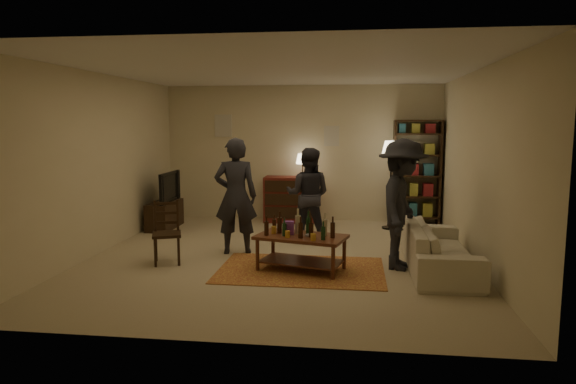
% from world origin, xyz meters
% --- Properties ---
extents(floor, '(6.00, 6.00, 0.00)m').
position_xyz_m(floor, '(0.00, 0.00, 0.00)').
color(floor, '#C6B793').
rests_on(floor, ground).
extents(room_shell, '(6.00, 6.00, 6.00)m').
position_xyz_m(room_shell, '(-0.65, 2.98, 1.81)').
color(room_shell, beige).
rests_on(room_shell, ground).
extents(rug, '(2.20, 1.50, 0.01)m').
position_xyz_m(rug, '(0.37, -0.64, 0.01)').
color(rug, maroon).
rests_on(rug, ground).
extents(coffee_table, '(1.29, 0.91, 0.82)m').
position_xyz_m(coffee_table, '(0.36, -0.64, 0.42)').
color(coffee_table, brown).
rests_on(coffee_table, ground).
extents(dining_chair, '(0.50, 0.50, 0.89)m').
position_xyz_m(dining_chair, '(-1.55, -0.49, 0.47)').
color(dining_chair, black).
rests_on(dining_chair, ground).
extents(tv_stand, '(0.40, 1.00, 1.06)m').
position_xyz_m(tv_stand, '(-2.44, 1.80, 0.38)').
color(tv_stand, black).
rests_on(tv_stand, ground).
extents(dresser, '(1.00, 0.50, 1.36)m').
position_xyz_m(dresser, '(-0.19, 2.71, 0.48)').
color(dresser, maroon).
rests_on(dresser, ground).
extents(bookshelf, '(0.90, 0.34, 2.02)m').
position_xyz_m(bookshelf, '(2.25, 2.78, 1.03)').
color(bookshelf, black).
rests_on(bookshelf, ground).
extents(floor_lamp, '(0.36, 0.36, 1.63)m').
position_xyz_m(floor_lamp, '(1.73, 2.28, 1.38)').
color(floor_lamp, black).
rests_on(floor_lamp, ground).
extents(sofa, '(0.81, 2.08, 0.61)m').
position_xyz_m(sofa, '(2.20, -0.40, 0.30)').
color(sofa, beige).
rests_on(sofa, ground).
extents(person_left, '(0.70, 0.52, 1.75)m').
position_xyz_m(person_left, '(-0.70, 0.16, 0.87)').
color(person_left, '#25252C').
rests_on(person_left, ground).
extents(person_right, '(0.82, 0.67, 1.56)m').
position_xyz_m(person_right, '(0.31, 1.08, 0.78)').
color(person_right, '#292831').
rests_on(person_right, ground).
extents(person_by_sofa, '(0.90, 1.26, 1.76)m').
position_xyz_m(person_by_sofa, '(1.70, -0.36, 0.88)').
color(person_by_sofa, '#23242A').
rests_on(person_by_sofa, ground).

